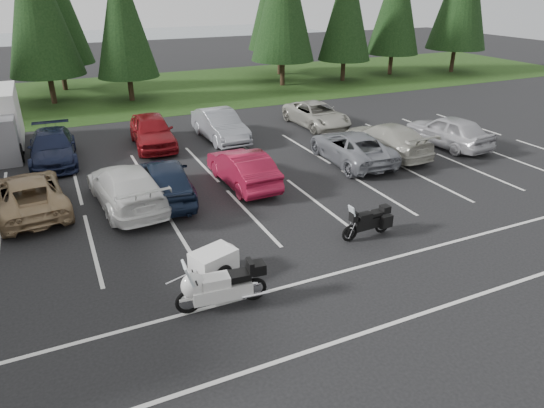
{
  "coord_description": "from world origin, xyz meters",
  "views": [
    {
      "loc": [
        -5.34,
        -13.4,
        7.6
      ],
      "look_at": [
        0.63,
        -0.5,
        1.06
      ],
      "focal_mm": 32.0,
      "sensor_mm": 36.0,
      "label": 1
    }
  ],
  "objects_px": {
    "car_near_6": "(351,147)",
    "cargo_trailer": "(214,263)",
    "car_near_3": "(126,187)",
    "adventure_motorcycle": "(367,219)",
    "car_near_7": "(386,139)",
    "car_near_4": "(165,179)",
    "car_near_2": "(29,194)",
    "car_far_3": "(220,125)",
    "touring_motorcycle": "(221,282)",
    "car_far_4": "(317,115)",
    "car_near_8": "(448,131)",
    "car_near_5": "(242,168)",
    "car_far_2": "(152,131)",
    "car_far_1": "(53,147)"
  },
  "relations": [
    {
      "from": "car_near_6",
      "to": "cargo_trailer",
      "type": "distance_m",
      "value": 10.94
    },
    {
      "from": "car_near_6",
      "to": "car_near_3",
      "type": "bearing_deg",
      "value": 7.24
    },
    {
      "from": "adventure_motorcycle",
      "to": "car_near_7",
      "type": "bearing_deg",
      "value": 47.24
    },
    {
      "from": "car_near_4",
      "to": "car_near_2",
      "type": "bearing_deg",
      "value": -5.56
    },
    {
      "from": "car_far_3",
      "to": "touring_motorcycle",
      "type": "xyz_separation_m",
      "value": [
        -4.76,
        -13.72,
        -0.05
      ]
    },
    {
      "from": "car_near_2",
      "to": "adventure_motorcycle",
      "type": "xyz_separation_m",
      "value": [
        9.87,
        -6.7,
        -0.05
      ]
    },
    {
      "from": "car_far_4",
      "to": "car_near_8",
      "type": "bearing_deg",
      "value": -57.98
    },
    {
      "from": "car_near_2",
      "to": "car_near_7",
      "type": "bearing_deg",
      "value": 173.77
    },
    {
      "from": "car_near_3",
      "to": "adventure_motorcycle",
      "type": "height_order",
      "value": "car_near_3"
    },
    {
      "from": "car_near_2",
      "to": "cargo_trailer",
      "type": "distance_m",
      "value": 8.25
    },
    {
      "from": "car_near_8",
      "to": "car_near_2",
      "type": "bearing_deg",
      "value": -6.74
    },
    {
      "from": "car_near_3",
      "to": "car_near_7",
      "type": "distance_m",
      "value": 12.34
    },
    {
      "from": "car_near_5",
      "to": "car_near_2",
      "type": "bearing_deg",
      "value": -7.83
    },
    {
      "from": "car_near_3",
      "to": "touring_motorcycle",
      "type": "bearing_deg",
      "value": 93.79
    },
    {
      "from": "car_near_7",
      "to": "car_far_2",
      "type": "distance_m",
      "value": 11.53
    },
    {
      "from": "car_near_8",
      "to": "car_far_3",
      "type": "xyz_separation_m",
      "value": [
        -10.03,
        5.84,
        -0.02
      ]
    },
    {
      "from": "car_near_7",
      "to": "car_far_4",
      "type": "distance_m",
      "value": 5.76
    },
    {
      "from": "car_near_5",
      "to": "car_far_3",
      "type": "bearing_deg",
      "value": -102.92
    },
    {
      "from": "car_near_2",
      "to": "car_far_4",
      "type": "bearing_deg",
      "value": -165.31
    },
    {
      "from": "car_far_2",
      "to": "touring_motorcycle",
      "type": "height_order",
      "value": "car_far_2"
    },
    {
      "from": "car_near_8",
      "to": "car_far_2",
      "type": "relative_size",
      "value": 0.98
    },
    {
      "from": "car_far_3",
      "to": "touring_motorcycle",
      "type": "relative_size",
      "value": 1.79
    },
    {
      "from": "car_near_2",
      "to": "car_far_2",
      "type": "xyz_separation_m",
      "value": [
        5.66,
        5.8,
        0.13
      ]
    },
    {
      "from": "car_near_2",
      "to": "cargo_trailer",
      "type": "relative_size",
      "value": 2.82
    },
    {
      "from": "car_far_4",
      "to": "car_far_3",
      "type": "bearing_deg",
      "value": 179.51
    },
    {
      "from": "car_near_6",
      "to": "cargo_trailer",
      "type": "xyz_separation_m",
      "value": [
        -8.81,
        -6.48,
        -0.3
      ]
    },
    {
      "from": "touring_motorcycle",
      "to": "car_near_5",
      "type": "bearing_deg",
      "value": 70.46
    },
    {
      "from": "car_near_5",
      "to": "car_far_2",
      "type": "xyz_separation_m",
      "value": [
        -2.23,
        6.63,
        0.08
      ]
    },
    {
      "from": "car_near_6",
      "to": "car_far_3",
      "type": "relative_size",
      "value": 1.08
    },
    {
      "from": "cargo_trailer",
      "to": "adventure_motorcycle",
      "type": "bearing_deg",
      "value": -17.67
    },
    {
      "from": "car_near_4",
      "to": "car_near_8",
      "type": "xyz_separation_m",
      "value": [
        14.45,
        0.54,
        -0.01
      ]
    },
    {
      "from": "car_far_2",
      "to": "car_far_4",
      "type": "distance_m",
      "value": 9.37
    },
    {
      "from": "car_far_4",
      "to": "adventure_motorcycle",
      "type": "height_order",
      "value": "car_far_4"
    },
    {
      "from": "car_near_5",
      "to": "car_near_7",
      "type": "bearing_deg",
      "value": -176.3
    },
    {
      "from": "car_far_2",
      "to": "car_far_3",
      "type": "height_order",
      "value": "car_far_2"
    },
    {
      "from": "car_near_5",
      "to": "car_far_1",
      "type": "height_order",
      "value": "car_near_5"
    },
    {
      "from": "car_near_3",
      "to": "touring_motorcycle",
      "type": "distance_m",
      "value": 7.4
    },
    {
      "from": "car_near_3",
      "to": "car_near_5",
      "type": "distance_m",
      "value": 4.63
    },
    {
      "from": "car_near_5",
      "to": "touring_motorcycle",
      "type": "bearing_deg",
      "value": 62.82
    },
    {
      "from": "cargo_trailer",
      "to": "car_far_4",
      "type": "bearing_deg",
      "value": 31.27
    },
    {
      "from": "car_near_2",
      "to": "touring_motorcycle",
      "type": "relative_size",
      "value": 1.87
    },
    {
      "from": "car_far_1",
      "to": "cargo_trailer",
      "type": "xyz_separation_m",
      "value": [
        3.63,
        -12.15,
        -0.31
      ]
    },
    {
      "from": "car_near_6",
      "to": "car_far_3",
      "type": "distance_m",
      "value": 7.22
    },
    {
      "from": "car_near_6",
      "to": "car_far_4",
      "type": "xyz_separation_m",
      "value": [
        1.58,
        5.98,
        -0.04
      ]
    },
    {
      "from": "car_near_4",
      "to": "car_near_8",
      "type": "height_order",
      "value": "car_near_4"
    },
    {
      "from": "car_near_4",
      "to": "car_near_7",
      "type": "height_order",
      "value": "car_near_4"
    },
    {
      "from": "car_near_2",
      "to": "car_far_3",
      "type": "height_order",
      "value": "car_far_3"
    },
    {
      "from": "car_near_5",
      "to": "touring_motorcycle",
      "type": "relative_size",
      "value": 1.68
    },
    {
      "from": "car_near_4",
      "to": "car_far_2",
      "type": "distance_m",
      "value": 6.8
    },
    {
      "from": "car_near_5",
      "to": "car_far_4",
      "type": "xyz_separation_m",
      "value": [
        7.13,
        6.48,
        -0.06
      ]
    }
  ]
}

